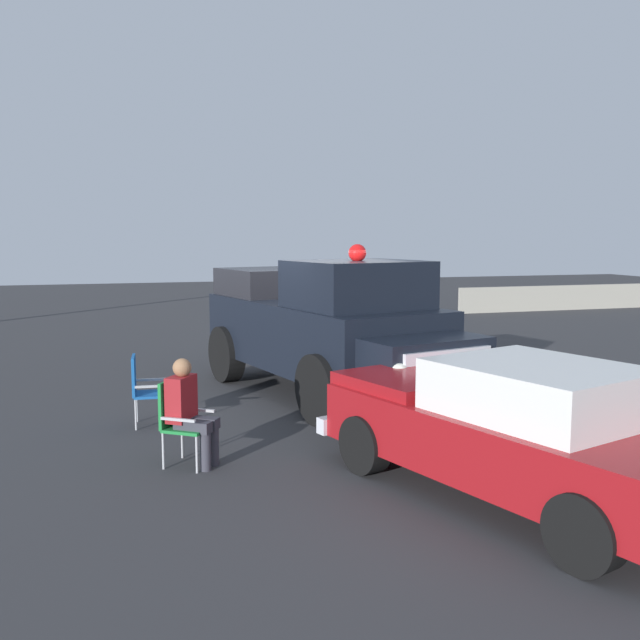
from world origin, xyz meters
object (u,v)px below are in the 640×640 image
vintage_fire_truck (327,326)px  lawn_chair_by_car (143,385)px  spectator_seated (189,408)px  traffic_cone (266,347)px  classic_hot_rod (510,427)px  lawn_chair_near_truck (179,416)px

vintage_fire_truck → lawn_chair_by_car: vintage_fire_truck is taller
spectator_seated → traffic_cone: bearing=-109.5°
classic_hot_rod → lawn_chair_by_car: classic_hot_rod is taller
lawn_chair_by_car → traffic_cone: bearing=-121.1°
lawn_chair_near_truck → spectator_seated: (-0.11, 0.08, 0.11)m
vintage_fire_truck → lawn_chair_near_truck: vintage_fire_truck is taller
classic_hot_rod → lawn_chair_near_truck: size_ratio=4.62×
classic_hot_rod → lawn_chair_near_truck: classic_hot_rod is taller
lawn_chair_near_truck → traffic_cone: lawn_chair_near_truck is taller
vintage_fire_truck → classic_hot_rod: 4.98m
classic_hot_rod → traffic_cone: size_ratio=7.43×
lawn_chair_by_car → spectator_seated: size_ratio=0.79×
classic_hot_rod → lawn_chair_by_car: (3.56, -3.91, -0.16)m
classic_hot_rod → lawn_chair_by_car: bearing=-47.7°
classic_hot_rod → lawn_chair_near_truck: bearing=-32.1°
classic_hot_rod → spectator_seated: 3.66m
classic_hot_rod → vintage_fire_truck: bearing=-84.4°
classic_hot_rod → spectator_seated: bearing=-31.9°
vintage_fire_truck → classic_hot_rod: vintage_fire_truck is taller
classic_hot_rod → lawn_chair_by_car: 5.29m
spectator_seated → lawn_chair_near_truck: bearing=-35.7°
lawn_chair_near_truck → vintage_fire_truck: bearing=-133.1°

